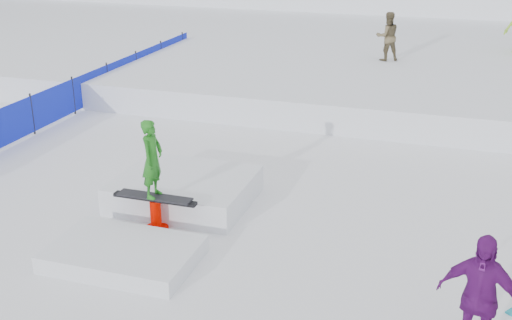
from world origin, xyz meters
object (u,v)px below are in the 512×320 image
(walker_olive, at_px, (388,36))
(safety_fence, at_px, (73,95))
(spectator_purple, at_px, (478,298))
(jib_rail_feature, at_px, (169,202))

(walker_olive, bearing_deg, safety_fence, 12.75)
(safety_fence, xyz_separation_m, walker_olive, (8.03, 6.33, 1.05))
(safety_fence, distance_m, spectator_purple, 13.50)
(safety_fence, height_order, walker_olive, walker_olive)
(safety_fence, height_order, jib_rail_feature, jib_rail_feature)
(spectator_purple, bearing_deg, walker_olive, 114.94)
(safety_fence, bearing_deg, jib_rail_feature, -43.85)
(safety_fence, xyz_separation_m, spectator_purple, (11.00, -7.83, 0.34))
(safety_fence, height_order, spectator_purple, spectator_purple)
(safety_fence, relative_size, jib_rail_feature, 3.64)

